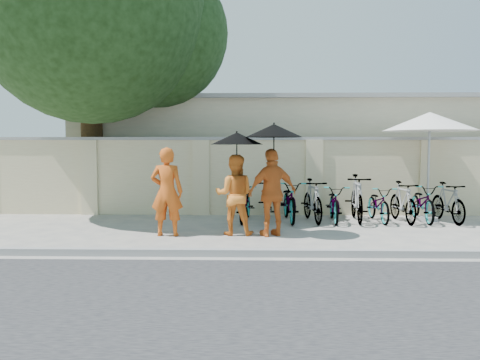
{
  "coord_description": "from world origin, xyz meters",
  "views": [
    {
      "loc": [
        0.35,
        -9.34,
        1.81
      ],
      "look_at": [
        0.1,
        0.74,
        1.1
      ],
      "focal_mm": 35.0,
      "sensor_mm": 36.0,
      "label": 1
    }
  ],
  "objects_px": {
    "monk_left": "(167,192)",
    "patio_umbrella": "(430,123)",
    "monk_right": "(272,192)",
    "monk_center": "(235,195)"
  },
  "relations": [
    {
      "from": "monk_right",
      "to": "patio_umbrella",
      "type": "relative_size",
      "value": 0.63
    },
    {
      "from": "monk_left",
      "to": "patio_umbrella",
      "type": "height_order",
      "value": "patio_umbrella"
    },
    {
      "from": "monk_center",
      "to": "patio_umbrella",
      "type": "bearing_deg",
      "value": -154.88
    },
    {
      "from": "monk_left",
      "to": "patio_umbrella",
      "type": "xyz_separation_m",
      "value": [
        6.05,
        2.09,
        1.5
      ]
    },
    {
      "from": "monk_left",
      "to": "patio_umbrella",
      "type": "relative_size",
      "value": 0.64
    },
    {
      "from": "monk_center",
      "to": "patio_umbrella",
      "type": "relative_size",
      "value": 0.59
    },
    {
      "from": "patio_umbrella",
      "to": "monk_center",
      "type": "bearing_deg",
      "value": -157.52
    },
    {
      "from": "monk_left",
      "to": "monk_right",
      "type": "distance_m",
      "value": 2.15
    },
    {
      "from": "monk_right",
      "to": "monk_center",
      "type": "bearing_deg",
      "value": -32.62
    },
    {
      "from": "monk_left",
      "to": "monk_center",
      "type": "height_order",
      "value": "monk_left"
    }
  ]
}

